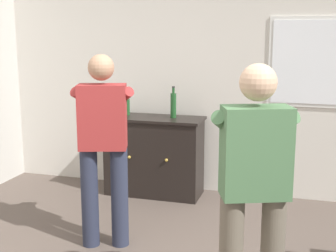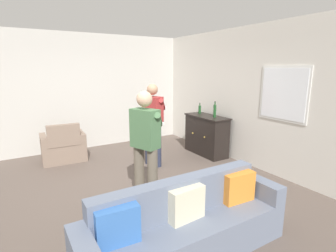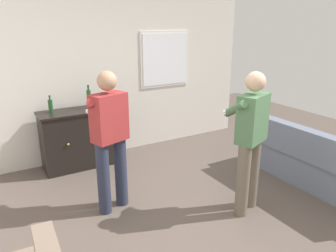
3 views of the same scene
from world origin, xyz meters
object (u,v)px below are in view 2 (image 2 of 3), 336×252
(armchair, at_px, (64,148))
(person_standing_left, at_px, (153,121))
(sideboard_cabinet, at_px, (206,135))
(bottle_liquor_amber, at_px, (200,109))
(bottle_wine_green, at_px, (215,111))
(person_standing_right, at_px, (146,143))
(couch, at_px, (188,228))

(armchair, bearing_deg, person_standing_left, 51.84)
(armchair, xyz_separation_m, sideboard_cabinet, (1.22, 2.95, 0.17))
(sideboard_cabinet, relative_size, person_standing_left, 0.67)
(bottle_liquor_amber, bearing_deg, person_standing_left, -76.53)
(sideboard_cabinet, xyz_separation_m, bottle_wine_green, (0.22, 0.04, 0.60))
(sideboard_cabinet, xyz_separation_m, person_standing_left, (-0.00, -1.40, 0.48))
(bottle_wine_green, height_order, person_standing_left, person_standing_left)
(armchair, relative_size, person_standing_left, 0.54)
(bottle_wine_green, height_order, person_standing_right, person_standing_right)
(couch, distance_m, armchair, 3.86)
(couch, xyz_separation_m, armchair, (-3.82, -0.58, -0.05))
(armchair, height_order, person_standing_left, person_standing_left)
(bottle_wine_green, distance_m, person_standing_right, 2.55)
(armchair, xyz_separation_m, bottle_wine_green, (1.44, 2.98, 0.77))
(sideboard_cabinet, distance_m, person_standing_right, 2.67)
(sideboard_cabinet, relative_size, bottle_wine_green, 3.16)
(armchair, height_order, sideboard_cabinet, sideboard_cabinet)
(armchair, height_order, person_standing_right, person_standing_right)
(couch, height_order, bottle_wine_green, bottle_wine_green)
(armchair, xyz_separation_m, bottle_liquor_amber, (0.87, 3.01, 0.72))
(armchair, distance_m, sideboard_cabinet, 3.20)
(armchair, bearing_deg, couch, 8.61)
(couch, relative_size, armchair, 2.58)
(sideboard_cabinet, distance_m, bottle_wine_green, 0.64)
(couch, xyz_separation_m, bottle_liquor_amber, (-2.94, 2.43, 0.68))
(couch, xyz_separation_m, person_standing_left, (-2.60, 0.97, 0.60))
(person_standing_left, bearing_deg, bottle_wine_green, 81.30)
(person_standing_left, bearing_deg, armchair, -128.16)
(sideboard_cabinet, relative_size, person_standing_right, 0.67)
(sideboard_cabinet, bearing_deg, bottle_wine_green, 9.18)
(bottle_liquor_amber, bearing_deg, sideboard_cabinet, -9.63)
(armchair, height_order, bottle_liquor_amber, bottle_liquor_amber)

